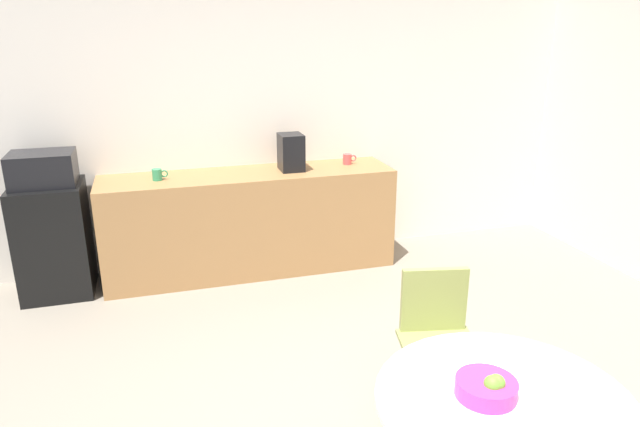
{
  "coord_description": "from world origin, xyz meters",
  "views": [
    {
      "loc": [
        -1.01,
        -2.13,
        2.13
      ],
      "look_at": [
        0.01,
        1.27,
        0.95
      ],
      "focal_mm": 32.12,
      "sensor_mm": 36.0,
      "label": 1
    }
  ],
  "objects": [
    {
      "name": "counter_block",
      "position": [
        -0.22,
        2.65,
        0.45
      ],
      "size": [
        2.53,
        0.6,
        0.9
      ],
      "primitive_type": "cube",
      "color": "#9E7042",
      "rests_on": "ground_plane"
    },
    {
      "name": "coffee_maker",
      "position": [
        0.16,
        2.65,
        1.06
      ],
      "size": [
        0.2,
        0.24,
        0.32
      ],
      "primitive_type": "cube",
      "color": "black",
      "rests_on": "counter_block"
    },
    {
      "name": "mini_fridge",
      "position": [
        -1.84,
        2.65,
        0.46
      ],
      "size": [
        0.54,
        0.54,
        0.92
      ],
      "primitive_type": "cube",
      "color": "black",
      "rests_on": "ground_plane"
    },
    {
      "name": "fruit_bowl",
      "position": [
        0.18,
        -0.47,
        0.76
      ],
      "size": [
        0.24,
        0.24,
        0.11
      ],
      "color": "#D8338C",
      "rests_on": "round_table"
    },
    {
      "name": "wall_back",
      "position": [
        0.0,
        3.0,
        1.3
      ],
      "size": [
        6.0,
        0.1,
        2.6
      ],
      "primitive_type": "cube",
      "color": "silver",
      "rests_on": "ground_plane"
    },
    {
      "name": "mug_white",
      "position": [
        -0.98,
        2.63,
        0.95
      ],
      "size": [
        0.13,
        0.08,
        0.09
      ],
      "color": "#338C59",
      "rests_on": "counter_block"
    },
    {
      "name": "microwave",
      "position": [
        -1.84,
        2.65,
        1.05
      ],
      "size": [
        0.48,
        0.38,
        0.26
      ],
      "primitive_type": "cube",
      "color": "black",
      "rests_on": "mini_fridge"
    },
    {
      "name": "mug_green",
      "position": [
        0.7,
        2.72,
        0.95
      ],
      "size": [
        0.13,
        0.08,
        0.09
      ],
      "color": "#D84C4C",
      "rests_on": "counter_block"
    },
    {
      "name": "chair_olive",
      "position": [
        0.43,
        0.4,
        0.52
      ],
      "size": [
        0.5,
        0.5,
        0.83
      ],
      "color": "silver",
      "rests_on": "ground_plane"
    }
  ]
}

